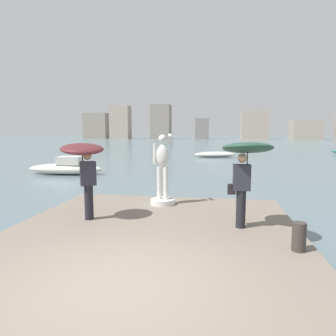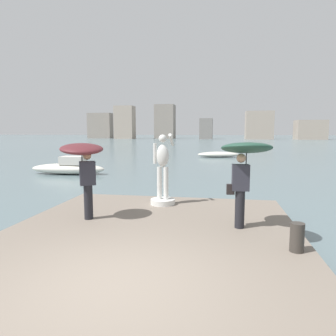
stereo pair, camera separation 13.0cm
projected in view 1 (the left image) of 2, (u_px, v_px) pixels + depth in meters
ground_plane at (206, 150)px, 43.84m from camera, size 400.00×400.00×0.00m
pier at (143, 255)px, 6.09m from camera, size 6.65×9.10×0.40m
statue_white_figure at (163, 178)px, 9.38m from camera, size 0.75×0.94×2.17m
onlooker_left at (84, 159)px, 7.67m from camera, size 1.46×1.47×1.98m
onlooker_right at (246, 159)px, 7.01m from camera, size 1.23×1.24×2.05m
mooring_bollard at (299, 237)px, 5.74m from camera, size 0.26×0.26×0.54m
boat_far at (215, 154)px, 31.80m from camera, size 4.48×2.28×0.56m
boat_leftward at (66, 168)px, 18.95m from camera, size 4.72×1.57×1.11m
distant_skyline at (201, 125)px, 111.24m from camera, size 96.73×11.97×12.67m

